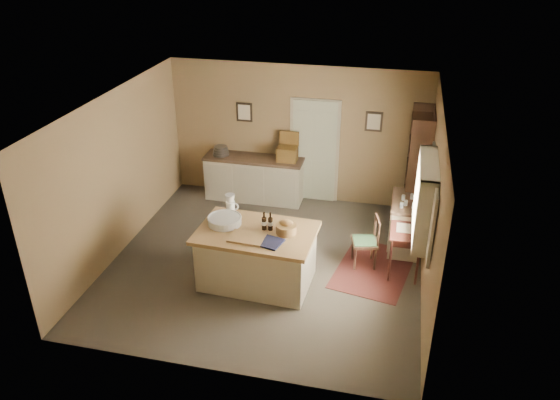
# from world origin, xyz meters

# --- Properties ---
(ground) EXTENTS (5.00, 5.00, 0.00)m
(ground) POSITION_xyz_m (0.00, 0.00, 0.00)
(ground) COLOR #4A4239
(ground) RESTS_ON ground
(wall_back) EXTENTS (5.00, 0.10, 2.70)m
(wall_back) POSITION_xyz_m (0.00, 2.50, 1.35)
(wall_back) COLOR olive
(wall_back) RESTS_ON ground
(wall_front) EXTENTS (5.00, 0.10, 2.70)m
(wall_front) POSITION_xyz_m (0.00, -2.50, 1.35)
(wall_front) COLOR olive
(wall_front) RESTS_ON ground
(wall_left) EXTENTS (0.10, 5.00, 2.70)m
(wall_left) POSITION_xyz_m (-2.50, 0.00, 1.35)
(wall_left) COLOR olive
(wall_left) RESTS_ON ground
(wall_right) EXTENTS (0.10, 5.00, 2.70)m
(wall_right) POSITION_xyz_m (2.50, 0.00, 1.35)
(wall_right) COLOR olive
(wall_right) RESTS_ON ground
(ceiling) EXTENTS (5.00, 5.00, 0.00)m
(ceiling) POSITION_xyz_m (0.00, 0.00, 2.70)
(ceiling) COLOR silver
(ceiling) RESTS_ON wall_back
(door) EXTENTS (0.97, 0.06, 2.11)m
(door) POSITION_xyz_m (0.35, 2.47, 1.05)
(door) COLOR beige
(door) RESTS_ON ground
(framed_prints) EXTENTS (2.82, 0.02, 0.38)m
(framed_prints) POSITION_xyz_m (0.20, 2.48, 1.72)
(framed_prints) COLOR black
(framed_prints) RESTS_ON ground
(window) EXTENTS (0.25, 1.99, 1.12)m
(window) POSITION_xyz_m (2.42, -0.20, 1.55)
(window) COLOR #B5AB92
(window) RESTS_ON ground
(work_island) EXTENTS (1.81, 1.23, 1.20)m
(work_island) POSITION_xyz_m (-0.01, -0.54, 0.48)
(work_island) COLOR #B5AB92
(work_island) RESTS_ON ground
(sideboard) EXTENTS (1.96, 0.56, 1.18)m
(sideboard) POSITION_xyz_m (-0.79, 2.20, 0.48)
(sideboard) COLOR #B5AB92
(sideboard) RESTS_ON ground
(rug) EXTENTS (1.38, 1.78, 0.01)m
(rug) POSITION_xyz_m (1.75, 0.20, 0.00)
(rug) COLOR #491817
(rug) RESTS_ON ground
(writing_desk) EXTENTS (0.49, 0.81, 0.82)m
(writing_desk) POSITION_xyz_m (2.20, 0.30, 0.66)
(writing_desk) COLOR #351712
(writing_desk) RESTS_ON ground
(desk_chair) EXTENTS (0.48, 0.48, 0.85)m
(desk_chair) POSITION_xyz_m (1.57, 0.30, 0.43)
(desk_chair) COLOR #321E15
(desk_chair) RESTS_ON ground
(right_cabinet) EXTENTS (0.55, 0.98, 0.99)m
(right_cabinet) POSITION_xyz_m (2.20, 1.01, 0.46)
(right_cabinet) COLOR #B5AB92
(right_cabinet) RESTS_ON ground
(shelving_unit) EXTENTS (0.37, 0.99, 2.20)m
(shelving_unit) POSITION_xyz_m (2.36, 1.81, 1.10)
(shelving_unit) COLOR #321E15
(shelving_unit) RESTS_ON ground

